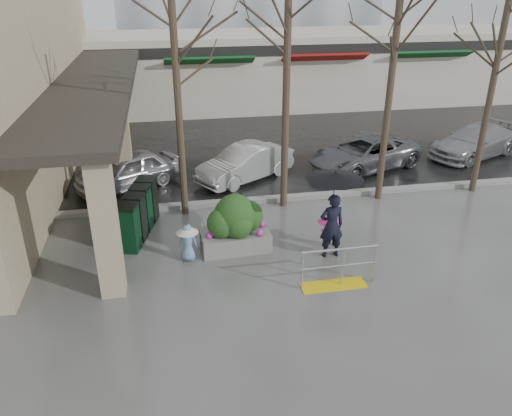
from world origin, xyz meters
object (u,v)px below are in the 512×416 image
object	(u,v)px
child_blue	(187,239)
news_boxes	(139,213)
tree_mideast	(395,49)
planter	(235,224)
child_pink	(328,227)
handrail	(337,272)
car_d	(475,141)
car_c	(364,153)
car_a	(127,171)
car_b	(245,163)
tree_west	(174,46)
woman	(333,205)
tree_midwest	(288,38)
tree_east	(504,28)

from	to	relation	value
child_blue	news_boxes	distance (m)	2.16
tree_mideast	planter	size ratio (longest dim) A/B	3.43
child_blue	child_pink	bearing A→B (deg)	-166.23
handrail	car_d	distance (m)	12.02
child_blue	car_c	size ratio (longest dim) A/B	0.23
child_pink	news_boxes	world-z (taller)	news_boxes
tree_mideast	news_boxes	distance (m)	8.98
handrail	news_boxes	world-z (taller)	news_boxes
car_a	car_b	xyz separation A→B (m)	(4.20, -0.01, 0.00)
child_blue	planter	distance (m)	1.37
tree_west	woman	world-z (taller)	tree_west
child_blue	handrail	bearing A→B (deg)	164.41
handrail	news_boxes	size ratio (longest dim) A/B	0.76
child_pink	car_a	distance (m)	7.79
tree_west	child_pink	bearing A→B (deg)	-37.34
tree_midwest	child_pink	size ratio (longest dim) A/B	6.85
woman	handrail	bearing A→B (deg)	75.94
planter	news_boxes	xyz separation A→B (m)	(-2.60, 1.39, -0.09)
woman	news_boxes	distance (m)	5.55
woman	car_b	bearing A→B (deg)	-79.22
car_b	car_d	xyz separation A→B (m)	(9.79, 0.88, 0.00)
handrail	tree_midwest	distance (m)	6.83
tree_west	news_boxes	distance (m)	4.76
handrail	news_boxes	xyz separation A→B (m)	(-4.72, 3.61, 0.31)
planter	car_b	distance (m)	5.22
woman	tree_west	bearing A→B (deg)	-44.52
child_blue	car_b	bearing A→B (deg)	-101.01
tree_east	news_boxes	distance (m)	12.35
tree_east	woman	world-z (taller)	tree_east
woman	car_b	distance (m)	6.12
tree_west	car_a	size ratio (longest dim) A/B	1.84
tree_east	car_c	world-z (taller)	tree_east
tree_midwest	planter	size ratio (longest dim) A/B	3.70
tree_midwest	planter	xyz separation A→B (m)	(-1.96, -2.58, -4.46)
child_pink	car_d	bearing A→B (deg)	-161.57
news_boxes	handrail	bearing A→B (deg)	-22.65
tree_east	planter	bearing A→B (deg)	-163.59
handrail	tree_mideast	world-z (taller)	tree_mideast
child_pink	planter	size ratio (longest dim) A/B	0.54
handrail	tree_midwest	size ratio (longest dim) A/B	0.27
car_c	car_a	bearing A→B (deg)	-108.96
tree_west	car_d	bearing A→B (deg)	15.61
car_d	child_blue	bearing A→B (deg)	-85.75
tree_midwest	handrail	bearing A→B (deg)	-88.09
tree_midwest	car_c	world-z (taller)	tree_midwest
woman	child_pink	size ratio (longest dim) A/B	2.38
handrail	planter	world-z (taller)	planter
car_b	tree_midwest	bearing A→B (deg)	-13.90
child_blue	planter	world-z (taller)	planter
child_blue	car_a	world-z (taller)	car_a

